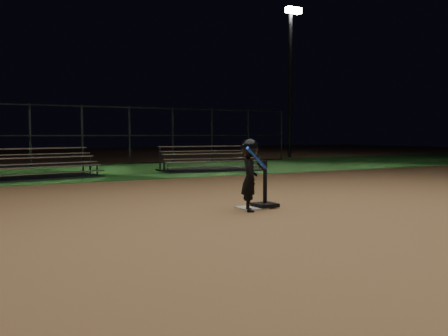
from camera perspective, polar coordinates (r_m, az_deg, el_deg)
ground at (r=8.45m, az=3.30°, el=-4.82°), size 80.00×80.00×0.00m
grass_strip at (r=17.68m, az=-14.27°, el=-0.30°), size 60.00×8.00×0.01m
home_plate at (r=8.44m, az=3.30°, el=-4.74°), size 0.45×0.45×0.02m
batting_tee at (r=8.52m, az=4.88°, el=-3.56°), size 0.38×0.38×0.81m
child_batter at (r=8.06m, az=3.06°, el=-0.57°), size 0.52×0.50×1.23m
bleacher_left at (r=15.09m, az=-21.58°, el=-0.50°), size 3.92×2.46×0.89m
bleacher_right at (r=17.18m, az=-1.57°, el=0.29°), size 3.76×2.11×0.88m
backstop_fence at (r=20.55m, az=-16.46°, el=3.71°), size 20.08×0.08×2.50m
light_pole_right at (r=27.72m, az=7.93°, el=11.53°), size 0.90×0.53×8.30m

